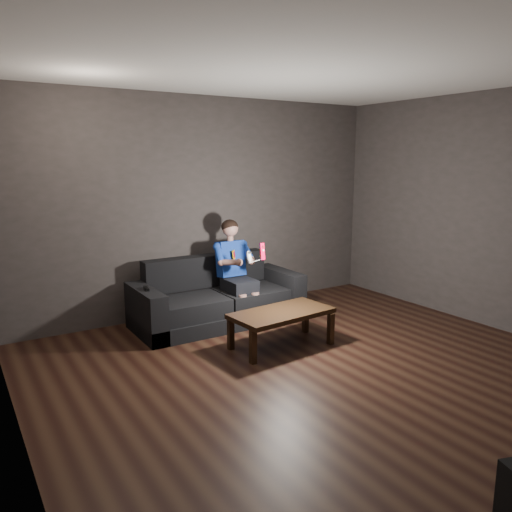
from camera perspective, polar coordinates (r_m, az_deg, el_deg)
floor at (r=4.65m, az=8.87°, el=-13.69°), size 5.00×5.00×0.00m
back_wall at (r=6.35m, az=-5.74°, el=5.69°), size 5.00×0.04×2.70m
left_wall at (r=3.23m, az=-26.05°, el=-0.56°), size 0.04×5.00×2.70m
right_wall at (r=6.21m, az=27.04°, el=4.42°), size 0.04×5.00×2.70m
ceiling at (r=4.30m, az=10.02°, el=21.11°), size 5.00×5.00×0.02m
sofa at (r=6.02m, az=-4.44°, el=-5.23°), size 2.00×0.86×0.77m
child at (r=5.98m, az=-2.39°, el=-0.90°), size 0.48×0.59×1.18m
wii_remote_red at (r=5.60m, az=0.72°, el=0.54°), size 0.06×0.08×0.19m
nunchuk_white at (r=5.53m, az=-0.80°, el=-0.07°), size 0.07×0.09×0.14m
wii_remote_black at (r=5.53m, az=-12.43°, el=-3.64°), size 0.06×0.16×0.03m
coffee_table at (r=5.22m, az=2.94°, el=-6.84°), size 1.11×0.62×0.39m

